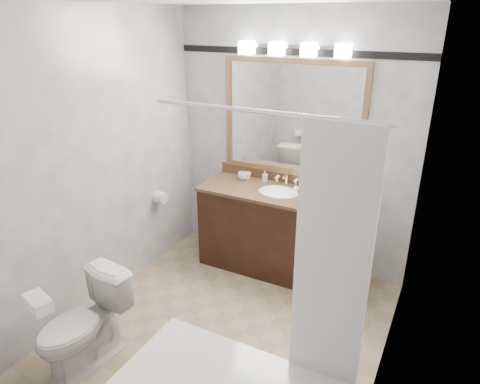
% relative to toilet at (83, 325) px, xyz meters
% --- Properties ---
extents(room, '(2.42, 2.62, 2.52)m').
position_rel_toilet_xyz_m(room, '(0.72, 0.83, 0.90)').
color(room, tan).
rests_on(room, ground).
extents(vanity, '(1.53, 0.58, 0.97)m').
position_rel_toilet_xyz_m(vanity, '(0.72, 1.84, 0.09)').
color(vanity, black).
rests_on(vanity, ground).
extents(mirror, '(1.40, 0.04, 1.10)m').
position_rel_toilet_xyz_m(mirror, '(0.72, 2.11, 1.15)').
color(mirror, olive).
rests_on(mirror, room).
extents(vanity_light_bar, '(1.02, 0.14, 0.12)m').
position_rel_toilet_xyz_m(vanity_light_bar, '(0.72, 2.05, 1.79)').
color(vanity_light_bar, silver).
rests_on(vanity_light_bar, room).
extents(accent_stripe, '(2.40, 0.01, 0.06)m').
position_rel_toilet_xyz_m(accent_stripe, '(0.72, 2.12, 1.75)').
color(accent_stripe, black).
rests_on(accent_stripe, room).
extents(tp_roll, '(0.11, 0.12, 0.12)m').
position_rel_toilet_xyz_m(tp_roll, '(-0.42, 1.49, 0.35)').
color(tp_roll, white).
rests_on(tp_roll, room).
extents(toilet, '(0.47, 0.72, 0.70)m').
position_rel_toilet_xyz_m(toilet, '(0.00, 0.00, 0.00)').
color(toilet, white).
rests_on(toilet, ground).
extents(tissue_box, '(0.23, 0.16, 0.08)m').
position_rel_toilet_xyz_m(tissue_box, '(0.00, -0.29, 0.39)').
color(tissue_box, white).
rests_on(tissue_box, toilet).
extents(coffee_maker, '(0.18, 0.23, 0.35)m').
position_rel_toilet_xyz_m(coffee_maker, '(1.16, 1.84, 0.68)').
color(coffee_maker, black).
rests_on(coffee_maker, vanity).
extents(cup_left, '(0.10, 0.10, 0.08)m').
position_rel_toilet_xyz_m(cup_left, '(0.27, 1.98, 0.54)').
color(cup_left, white).
rests_on(cup_left, vanity).
extents(cup_right, '(0.09, 0.09, 0.07)m').
position_rel_toilet_xyz_m(cup_right, '(0.31, 2.00, 0.54)').
color(cup_right, white).
rests_on(cup_right, vanity).
extents(soap_bottle_a, '(0.06, 0.06, 0.11)m').
position_rel_toilet_xyz_m(soap_bottle_a, '(0.49, 2.03, 0.56)').
color(soap_bottle_a, white).
rests_on(soap_bottle_a, vanity).
extents(soap_bottle_b, '(0.07, 0.07, 0.08)m').
position_rel_toilet_xyz_m(soap_bottle_b, '(0.95, 2.02, 0.54)').
color(soap_bottle_b, white).
rests_on(soap_bottle_b, vanity).
extents(soap_bar, '(0.10, 0.08, 0.03)m').
position_rel_toilet_xyz_m(soap_bar, '(0.88, 1.96, 0.52)').
color(soap_bar, '#ECE8C2').
rests_on(soap_bar, vanity).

